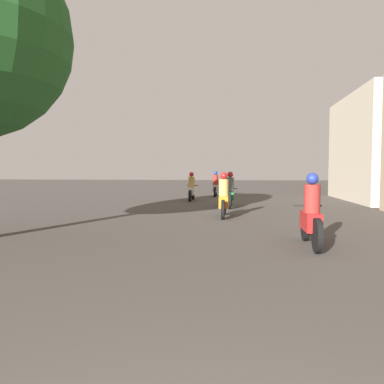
{
  "coord_description": "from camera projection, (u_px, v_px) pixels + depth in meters",
  "views": [
    {
      "loc": [
        0.11,
        -0.85,
        1.56
      ],
      "look_at": [
        -2.1,
        17.01,
        0.53
      ],
      "focal_mm": 35.0,
      "sensor_mm": 36.0,
      "label": 1
    }
  ],
  "objects": [
    {
      "name": "motorcycle_silver",
      "position": [
        216.0,
        186.0,
        22.64
      ],
      "size": [
        0.6,
        2.0,
        1.54
      ],
      "rotation": [
        0.0,
        0.0,
        0.16
      ],
      "color": "black",
      "rests_on": "ground_plane"
    },
    {
      "name": "motorcycle_orange",
      "position": [
        224.0,
        199.0,
        12.55
      ],
      "size": [
        0.6,
        1.94,
        1.51
      ],
      "rotation": [
        0.0,
        0.0,
        -0.07
      ],
      "color": "black",
      "rests_on": "ground_plane"
    },
    {
      "name": "motorcycle_green",
      "position": [
        230.0,
        193.0,
        15.89
      ],
      "size": [
        0.6,
        2.11,
        1.52
      ],
      "rotation": [
        0.0,
        0.0,
        0.07
      ],
      "color": "black",
      "rests_on": "ground_plane"
    },
    {
      "name": "motorcycle_red",
      "position": [
        311.0,
        217.0,
        7.66
      ],
      "size": [
        0.6,
        1.96,
        1.52
      ],
      "rotation": [
        0.0,
        0.0,
        -0.06
      ],
      "color": "black",
      "rests_on": "ground_plane"
    },
    {
      "name": "motorcycle_white",
      "position": [
        192.0,
        189.0,
        19.37
      ],
      "size": [
        0.6,
        1.88,
        1.48
      ],
      "rotation": [
        0.0,
        0.0,
        -0.08
      ],
      "color": "black",
      "rests_on": "ground_plane"
    }
  ]
}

